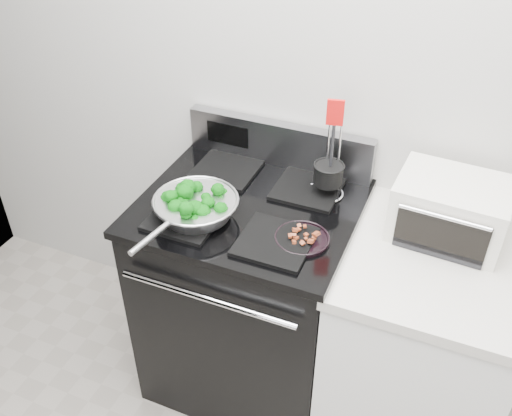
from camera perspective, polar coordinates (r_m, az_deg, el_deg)
The scene contains 8 objects.
back_wall at distance 2.09m, azimuth 10.79°, elevation 12.54°, with size 4.00×0.02×2.70m, color #BAB7B0.
gas_range at distance 2.39m, azimuth -0.61°, elevation -8.54°, with size 0.79×0.69×1.13m.
counter at distance 2.31m, azimuth 15.63°, elevation -13.44°, with size 0.62×0.68×0.92m.
skillet at distance 2.00m, azimuth -6.07°, elevation 0.19°, with size 0.31×0.48×0.07m.
broccoli_pile at distance 1.99m, azimuth -6.05°, elevation 0.64°, with size 0.24×0.24×0.08m, color #043408, non-canonical shape.
bacon_plate at distance 1.92m, azimuth 4.63°, elevation -2.82°, with size 0.19×0.19×0.04m.
utensil_holder at distance 2.11m, azimuth 7.20°, elevation 2.89°, with size 0.13×0.13×0.40m.
toaster_oven at distance 2.04m, azimuth 18.81°, elevation -0.12°, with size 0.38×0.30×0.21m.
Camera 1 is at (0.38, -0.13, 2.18)m, focal length 40.00 mm.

